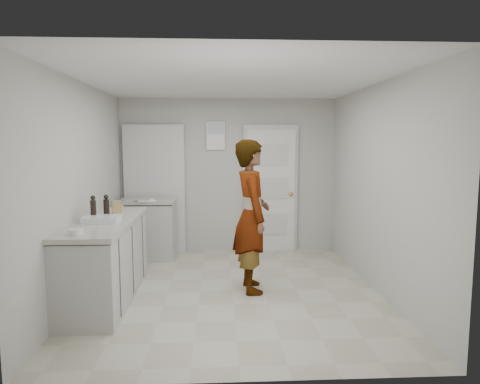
{
  "coord_description": "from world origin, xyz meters",
  "views": [
    {
      "loc": [
        -0.16,
        -5.03,
        1.8
      ],
      "look_at": [
        0.12,
        0.4,
        1.16
      ],
      "focal_mm": 32.0,
      "sensor_mm": 36.0,
      "label": 1
    }
  ],
  "objects": [
    {
      "name": "ground",
      "position": [
        0.0,
        0.0,
        0.0
      ],
      "size": [
        4.0,
        4.0,
        0.0
      ],
      "primitive_type": "plane",
      "color": "#A8A38D",
      "rests_on": "ground"
    },
    {
      "name": "cake_mix_box",
      "position": [
        -1.42,
        0.26,
        1.0
      ],
      "size": [
        0.11,
        0.07,
        0.16
      ],
      "primitive_type": "cube",
      "rotation": [
        0.0,
        0.0,
        0.35
      ],
      "color": "#8E6647",
      "rests_on": "main_counter"
    },
    {
      "name": "egg_bowl",
      "position": [
        -1.52,
        -0.96,
        0.95
      ],
      "size": [
        0.13,
        0.13,
        0.05
      ],
      "color": "silver",
      "rests_on": "main_counter"
    },
    {
      "name": "oil_cruet_b",
      "position": [
        -1.56,
        -0.24,
        1.06
      ],
      "size": [
        0.06,
        0.06,
        0.29
      ],
      "color": "black",
      "rests_on": "main_counter"
    },
    {
      "name": "papers",
      "position": [
        -1.25,
        1.41,
        0.93
      ],
      "size": [
        0.35,
        0.39,
        0.01
      ],
      "primitive_type": "cube",
      "rotation": [
        0.0,
        0.0,
        0.35
      ],
      "color": "white",
      "rests_on": "side_counter"
    },
    {
      "name": "spice_jar",
      "position": [
        -1.4,
        0.42,
        0.96
      ],
      "size": [
        0.05,
        0.05,
        0.08
      ],
      "primitive_type": "cylinder",
      "color": "tan",
      "rests_on": "main_counter"
    },
    {
      "name": "room_shell",
      "position": [
        -0.17,
        1.95,
        1.02
      ],
      "size": [
        4.0,
        4.0,
        4.0
      ],
      "color": "#B8B6AE",
      "rests_on": "ground"
    },
    {
      "name": "person",
      "position": [
        0.24,
        0.03,
        0.92
      ],
      "size": [
        0.51,
        0.71,
        1.83
      ],
      "primitive_type": "imported",
      "rotation": [
        0.0,
        0.0,
        1.68
      ],
      "color": "silver",
      "rests_on": "ground"
    },
    {
      "name": "oil_cruet_a",
      "position": [
        -1.47,
        -0.01,
        1.05
      ],
      "size": [
        0.07,
        0.07,
        0.27
      ],
      "color": "black",
      "rests_on": "main_counter"
    },
    {
      "name": "side_counter",
      "position": [
        -1.25,
        1.55,
        0.43
      ],
      "size": [
        0.84,
        0.61,
        0.93
      ],
      "color": "#B9B9B4",
      "rests_on": "ground"
    },
    {
      "name": "baking_dish",
      "position": [
        -1.44,
        -0.33,
        0.96
      ],
      "size": [
        0.38,
        0.27,
        0.07
      ],
      "rotation": [
        0.0,
        0.0,
        -0.02
      ],
      "color": "silver",
      "rests_on": "main_counter"
    },
    {
      "name": "main_counter",
      "position": [
        -1.45,
        -0.2,
        0.43
      ],
      "size": [
        0.64,
        1.96,
        0.93
      ],
      "color": "#B9B9B4",
      "rests_on": "ground"
    }
  ]
}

